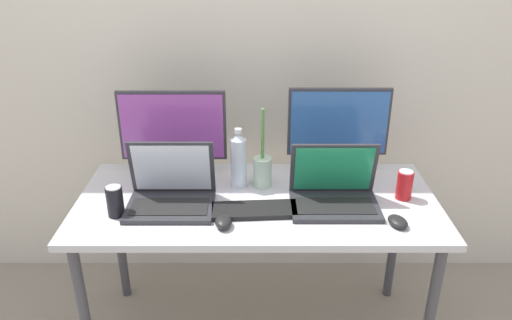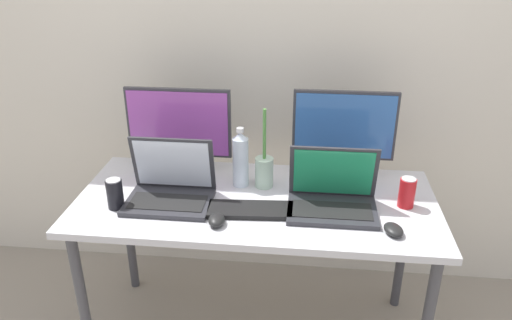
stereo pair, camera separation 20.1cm
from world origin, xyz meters
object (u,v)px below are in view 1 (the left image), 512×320
monitor_center (337,128)px  soda_can_near_keyboard (403,185)px  water_bottle (237,160)px  laptop_silver (170,192)px  mouse_by_laptop (396,221)px  laptop_secondary (333,191)px  soda_can_by_laptop (114,201)px  bamboo_vase (261,170)px  work_desk (256,213)px  keyboard_main (257,210)px  mouse_by_keyboard (222,222)px  monitor_left (172,133)px

monitor_center → soda_can_near_keyboard: (0.25, -0.23, -0.16)m
water_bottle → soda_can_near_keyboard: bearing=-9.2°
laptop_silver → soda_can_near_keyboard: 0.97m
monitor_center → laptop_silver: bearing=-158.1°
mouse_by_laptop → laptop_secondary: bearing=126.4°
soda_can_by_laptop → bamboo_vase: bamboo_vase is taller
work_desk → mouse_by_laptop: size_ratio=15.93×
keyboard_main → mouse_by_keyboard: (-0.13, -0.10, 0.01)m
keyboard_main → laptop_silver: bearing=166.3°
work_desk → mouse_by_keyboard: bearing=-121.1°
water_bottle → monitor_center: bearing=15.3°
monitor_left → soda_can_by_laptop: (-0.18, -0.36, -0.14)m
water_bottle → bamboo_vase: 0.11m
work_desk → keyboard_main: 0.14m
water_bottle → laptop_secondary: bearing=-22.4°
soda_can_by_laptop → keyboard_main: bearing=2.2°
monitor_left → monitor_center: monitor_center is taller
soda_can_near_keyboard → bamboo_vase: (-0.59, 0.11, 0.01)m
soda_can_near_keyboard → monitor_center: bearing=137.4°
work_desk → keyboard_main: bearing=-89.1°
work_desk → water_bottle: water_bottle is taller
monitor_left → bamboo_vase: bearing=-15.5°
laptop_secondary → soda_can_near_keyboard: laptop_secondary is taller
keyboard_main → water_bottle: water_bottle is taller
soda_can_near_keyboard → mouse_by_keyboard: bearing=-163.4°
mouse_by_laptop → monitor_center: bearing=94.0°
monitor_left → soda_can_by_laptop: 0.43m
mouse_by_keyboard → soda_can_near_keyboard: soda_can_near_keyboard is taller
water_bottle → soda_can_by_laptop: size_ratio=2.14×
mouse_by_laptop → monitor_left: bearing=137.0°
mouse_by_keyboard → soda_can_near_keyboard: 0.78m
laptop_silver → mouse_by_laptop: size_ratio=3.69×
mouse_by_laptop → soda_can_by_laptop: soda_can_by_laptop is taller
laptop_secondary → water_bottle: 0.43m
monitor_center → laptop_secondary: monitor_center is taller
monitor_center → soda_can_near_keyboard: bearing=-42.6°
mouse_by_keyboard → mouse_by_laptop: 0.67m
monitor_center → keyboard_main: size_ratio=1.24×
monitor_center → mouse_by_laptop: bearing=-68.5°
monitor_center → mouse_by_keyboard: 0.70m
laptop_silver → laptop_secondary: bearing=0.3°
monitor_center → soda_can_by_laptop: size_ratio=3.57×
mouse_by_laptop → bamboo_vase: 0.61m
monitor_center → soda_can_by_laptop: 1.00m
monitor_left → mouse_by_laptop: 1.03m
work_desk → monitor_center: bearing=33.6°
monitor_center → bamboo_vase: (-0.34, -0.12, -0.15)m
bamboo_vase → laptop_secondary: bearing=-29.0°
monitor_left → keyboard_main: bearing=-41.9°
water_bottle → bamboo_vase: size_ratio=0.76×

